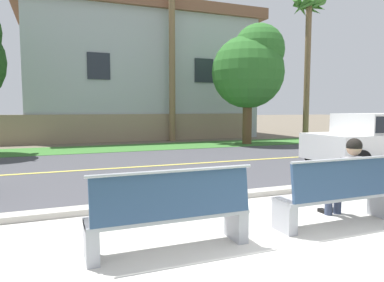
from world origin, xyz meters
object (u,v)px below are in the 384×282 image
(seated_person_grey, at_px, (348,176))
(shade_tree_left, at_px, (251,67))
(bench_right, at_px, (340,195))
(car_white_near, at_px, (379,137))
(bench_left, at_px, (171,214))
(palm_tree_short, at_px, (309,22))

(seated_person_grey, relative_size, shade_tree_left, 0.22)
(bench_right, relative_size, seated_person_grey, 1.54)
(car_white_near, bearing_deg, bench_left, -154.06)
(bench_right, xyz_separation_m, seated_person_grey, (0.31, 0.17, 0.22))
(bench_right, bearing_deg, seated_person_grey, 28.88)
(bench_left, xyz_separation_m, car_white_near, (7.60, 3.70, 0.39))
(bench_left, height_order, bench_right, same)
(seated_person_grey, relative_size, palm_tree_short, 0.16)
(bench_right, relative_size, car_white_near, 0.45)
(car_white_near, distance_m, shade_tree_left, 7.58)
(bench_right, xyz_separation_m, palm_tree_short, (9.47, 12.25, 5.94))
(seated_person_grey, bearing_deg, shade_tree_left, 66.32)
(bench_right, distance_m, palm_tree_short, 16.59)
(bench_right, height_order, palm_tree_short, palm_tree_short)
(seated_person_grey, height_order, shade_tree_left, shade_tree_left)
(bench_right, distance_m, shade_tree_left, 12.25)
(car_white_near, height_order, shade_tree_left, shade_tree_left)
(seated_person_grey, distance_m, car_white_near, 5.92)
(seated_person_grey, bearing_deg, bench_left, -176.54)
(bench_left, relative_size, car_white_near, 0.45)
(bench_left, bearing_deg, palm_tree_short, 45.58)
(bench_left, bearing_deg, car_white_near, 25.94)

